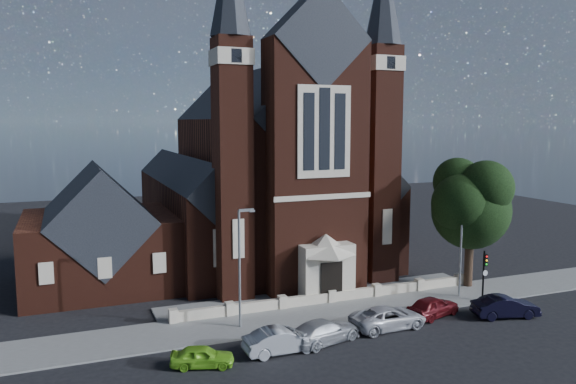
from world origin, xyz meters
The scene contains 16 objects.
ground centered at (0.00, 15.00, 0.00)m, with size 120.00×120.00×0.00m, color black.
pavement_strip centered at (0.00, 4.50, 0.00)m, with size 60.00×5.00×0.12m, color slate.
forecourt_paving centered at (0.00, 8.50, 0.00)m, with size 26.00×3.00×0.14m, color slate.
forecourt_wall centered at (0.00, 6.50, 0.00)m, with size 24.00×0.40×0.90m, color beige.
church centered at (0.00, 22.94, 8.19)m, with size 20.01×34.90×29.20m.
parish_hall centered at (-16.00, 18.00, 4.01)m, with size 12.00×12.20×10.24m.
street_tree centered at (12.60, 5.71, 6.96)m, with size 6.40×6.60×10.70m.
street_lamp_left centered at (-7.91, 4.00, 4.60)m, with size 1.16×0.22×8.09m.
street_lamp_right centered at (10.09, 4.00, 4.60)m, with size 1.16×0.22×8.09m.
traffic_signal centered at (11.00, 2.43, 2.58)m, with size 0.28×0.42×4.00m.
car_lime_van centered at (-11.72, -0.88, 0.61)m, with size 1.44×3.57×1.22m, color #7DCD29.
car_silver_a centered at (-6.84, -0.73, 0.76)m, with size 1.61×4.62×1.52m, color #A6A9AD.
car_silver_b centered at (-3.80, -0.25, 0.73)m, with size 2.05×5.03×1.46m, color #9FA2A7.
car_white_suv centered at (1.26, 0.38, 0.73)m, with size 2.43×5.27×1.46m, color silver.
car_dark_red centered at (5.37, 1.11, 0.74)m, with size 1.75×4.35×1.48m, color #5B0F14.
car_navy centered at (10.08, -0.89, 0.76)m, with size 1.62×4.64×1.53m, color black.
Camera 1 is at (-18.47, -30.73, 13.79)m, focal length 35.00 mm.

